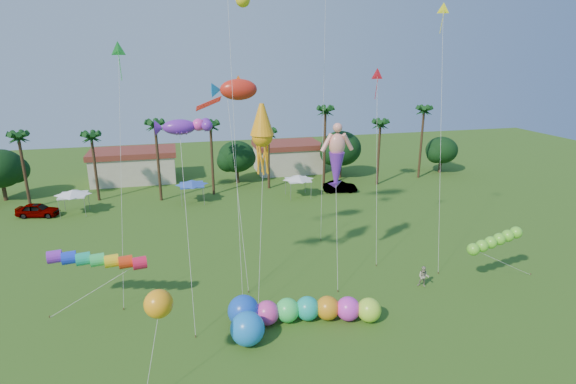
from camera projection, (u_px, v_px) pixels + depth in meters
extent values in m
cylinder|color=#3A2819|center=(25.00, 173.00, 55.39)|extent=(0.36, 0.36, 9.00)
cylinder|color=#3A2819|center=(95.00, 169.00, 58.27)|extent=(0.36, 0.36, 8.50)
cylinder|color=#3A2819|center=(158.00, 163.00, 58.08)|extent=(0.36, 0.36, 10.00)
cylinder|color=#3A2819|center=(212.00, 161.00, 60.72)|extent=(0.36, 0.36, 9.50)
cylinder|color=#3A2819|center=(269.00, 161.00, 63.74)|extent=(0.36, 0.36, 8.00)
cylinder|color=#3A2819|center=(325.00, 149.00, 64.26)|extent=(0.36, 0.36, 11.00)
cylinder|color=#3A2819|center=(379.00, 155.00, 65.50)|extent=(0.36, 0.36, 9.00)
cylinder|color=#3A2819|center=(421.00, 144.00, 69.01)|extent=(0.36, 0.36, 10.50)
sphere|color=#113814|center=(0.00, 169.00, 58.21)|extent=(5.88, 5.88, 5.88)
sphere|color=#113814|center=(237.00, 156.00, 66.50)|extent=(5.46, 5.46, 5.46)
sphere|color=#113814|center=(341.00, 148.00, 69.15)|extent=(6.30, 6.30, 6.30)
sphere|color=#113814|center=(442.00, 150.00, 72.49)|extent=(5.04, 5.04, 5.04)
cube|color=beige|center=(134.00, 168.00, 68.21)|extent=(12.00, 7.00, 4.00)
cube|color=beige|center=(287.00, 159.00, 73.85)|extent=(10.00, 7.00, 4.00)
pyramid|color=white|center=(73.00, 192.00, 53.61)|extent=(3.00, 3.00, 0.60)
pyramid|color=blue|center=(192.00, 182.00, 57.82)|extent=(3.00, 3.00, 0.60)
pyramid|color=white|center=(298.00, 177.00, 60.18)|extent=(3.00, 3.00, 0.60)
imported|color=#4C4C54|center=(38.00, 210.00, 53.32)|extent=(5.07, 2.89, 1.63)
imported|color=#4C4C54|center=(340.00, 187.00, 62.86)|extent=(4.86, 2.38, 1.53)
imported|color=#9F9B85|center=(424.00, 277.00, 37.09)|extent=(1.11, 1.05, 1.81)
sphere|color=#E63CA3|center=(267.00, 313.00, 31.96)|extent=(1.76, 1.76, 1.76)
sphere|color=#38EF61|center=(287.00, 310.00, 32.29)|extent=(1.76, 1.76, 1.76)
sphere|color=#19B2A0|center=(307.00, 308.00, 32.52)|extent=(1.76, 1.76, 1.76)
sphere|color=orange|center=(328.00, 308.00, 32.57)|extent=(1.76, 1.76, 1.76)
sphere|color=#E836DD|center=(348.00, 309.00, 32.47)|extent=(1.76, 1.76, 1.76)
sphere|color=#B1F536|center=(369.00, 310.00, 32.32)|extent=(1.76, 1.76, 1.76)
sphere|color=blue|center=(244.00, 311.00, 31.77)|extent=(2.61, 2.61, 2.25)
sphere|color=#197EE9|center=(247.00, 329.00, 29.66)|extent=(2.30, 2.30, 2.30)
cylinder|color=#E21941|center=(115.00, 266.00, 32.94)|extent=(7.01, 1.10, 0.94)
cylinder|color=silver|center=(95.00, 290.00, 33.15)|extent=(6.67, 0.13, 3.68)
cylinder|color=brown|center=(50.00, 317.00, 32.93)|extent=(0.08, 0.08, 0.16)
ellipsoid|color=#6AD72F|center=(473.00, 249.00, 36.72)|extent=(5.51, 2.98, 1.21)
cylinder|color=silver|center=(503.00, 263.00, 38.02)|extent=(6.35, 0.21, 3.25)
cylinder|color=brown|center=(531.00, 274.00, 39.30)|extent=(0.08, 0.08, 0.16)
sphere|color=#FFA014|center=(159.00, 304.00, 24.76)|extent=(2.03, 2.03, 1.61)
cylinder|color=silver|center=(151.00, 355.00, 24.67)|extent=(1.22, 1.61, 5.34)
cylinder|color=silver|center=(337.00, 226.00, 36.88)|extent=(0.95, 3.77, 10.08)
cylinder|color=brown|center=(338.00, 291.00, 36.50)|extent=(0.08, 0.08, 0.16)
ellipsoid|color=red|center=(239.00, 90.00, 36.91)|extent=(4.87, 2.97, 1.93)
cylinder|color=silver|center=(244.00, 190.00, 36.68)|extent=(0.49, 5.39, 15.75)
cylinder|color=brown|center=(249.00, 291.00, 36.42)|extent=(0.08, 0.08, 0.16)
cylinder|color=silver|center=(234.00, 130.00, 34.43)|extent=(0.44, 6.15, 25.86)
cylinder|color=brown|center=(243.00, 299.00, 35.31)|extent=(0.08, 0.08, 0.16)
cone|color=#FFA014|center=(262.00, 136.00, 34.15)|extent=(2.42, 2.42, 5.18)
cylinder|color=silver|center=(260.00, 222.00, 34.14)|extent=(1.27, 3.71, 12.54)
cylinder|color=brown|center=(258.00, 308.00, 34.11)|extent=(0.08, 0.08, 0.16)
ellipsoid|color=purple|center=(179.00, 127.00, 30.81)|extent=(4.05, 2.46, 1.51)
cylinder|color=silver|center=(188.00, 232.00, 30.73)|extent=(0.07, 4.55, 13.74)
cylinder|color=brown|center=(196.00, 336.00, 30.63)|extent=(0.08, 0.08, 0.16)
cone|color=red|center=(377.00, 75.00, 39.89)|extent=(1.29, 0.30, 1.28)
cylinder|color=silver|center=(377.00, 172.00, 40.44)|extent=(0.88, 3.91, 16.74)
cylinder|color=brown|center=(376.00, 265.00, 40.98)|extent=(0.08, 0.08, 0.16)
cone|color=#FFF91A|center=(443.00, 10.00, 36.92)|extent=(1.13, 0.64, 1.13)
cylinder|color=silver|center=(441.00, 146.00, 38.24)|extent=(0.56, 4.02, 22.05)
cylinder|color=brown|center=(438.00, 273.00, 39.53)|extent=(0.08, 0.08, 0.16)
cone|color=#33DC43|center=(118.00, 50.00, 32.67)|extent=(1.25, 0.91, 1.30)
cylinder|color=silver|center=(121.00, 183.00, 33.32)|extent=(1.20, 4.27, 18.79)
cylinder|color=brown|center=(124.00, 309.00, 33.95)|extent=(0.08, 0.08, 0.16)
cylinder|color=silver|center=(323.00, 102.00, 44.09)|extent=(1.01, 3.18, 28.02)
cylinder|color=brown|center=(321.00, 240.00, 46.59)|extent=(0.08, 0.08, 0.16)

